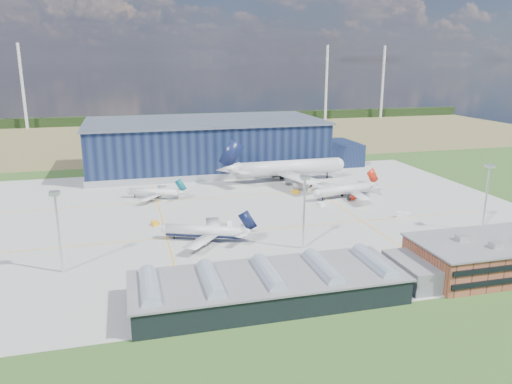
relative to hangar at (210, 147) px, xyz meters
name	(u,v)px	position (x,y,z in m)	size (l,w,h in m)	color
ground	(248,222)	(-2.81, -94.80, -11.62)	(600.00, 600.00, 0.00)	#29531F
apron	(242,214)	(-2.81, -84.80, -11.59)	(220.00, 160.00, 0.08)	#9B9B96
farmland	(179,135)	(-2.81, 125.20, -11.62)	(600.00, 220.00, 0.01)	olive
treeline	(169,119)	(-2.81, 205.20, -7.62)	(600.00, 8.00, 8.00)	black
hangar	(210,147)	(0.00, 0.00, 0.00)	(145.00, 62.00, 26.10)	#0F1833
ops_building	(496,255)	(52.20, -154.81, -6.82)	(46.00, 23.00, 10.90)	brown
glass_concourse	(282,284)	(-9.26, -154.80, -7.93)	(78.00, 23.00, 8.60)	black
light_mast_west	(57,219)	(-62.81, -124.80, 3.82)	(2.60, 2.60, 23.00)	silver
light_mast_center	(304,200)	(7.19, -124.80, 3.82)	(2.60, 2.60, 23.00)	silver
light_mast_east	(488,187)	(72.19, -124.80, 3.82)	(2.60, 2.60, 23.00)	silver
airliner_navy	(204,225)	(-21.26, -110.35, -6.36)	(32.26, 31.56, 10.52)	silver
airliner_red	(344,185)	(43.84, -74.19, -6.04)	(34.21, 33.47, 11.16)	silver
airliner_widebody	(289,160)	(30.90, -39.80, -1.17)	(64.05, 62.66, 20.89)	silver
airliner_regional	(154,189)	(-33.66, -54.80, -7.22)	(26.99, 26.40, 8.80)	silver
gse_tug_a	(155,223)	(-35.56, -90.34, -10.91)	(2.07, 3.38, 1.41)	#F9AC15
gse_cart_a	(321,204)	(30.02, -83.25, -10.92)	(2.14, 3.21, 1.39)	white
gse_van_b	(403,215)	(53.55, -104.99, -10.59)	(2.06, 4.49, 2.06)	white
gse_tug_c	(295,192)	(26.55, -62.19, -10.85)	(2.18, 3.49, 1.53)	#F9AC15
gse_cart_b	(306,189)	(33.17, -57.99, -10.98)	(1.94, 2.92, 1.26)	white
gse_van_c	(395,256)	(29.79, -140.32, -10.35)	(2.53, 5.27, 2.53)	white
airstair	(229,228)	(-11.96, -104.48, -10.19)	(1.78, 4.45, 2.85)	white
car_a	(471,253)	(53.74, -142.80, -10.94)	(1.59, 3.94, 1.34)	#99999E
car_b	(353,266)	(15.55, -142.80, -11.02)	(1.26, 3.61, 1.19)	#99999E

